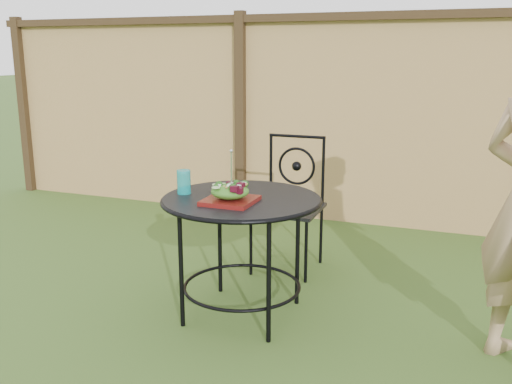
# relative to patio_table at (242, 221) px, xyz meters

# --- Properties ---
(ground) EXTENTS (60.00, 60.00, 0.00)m
(ground) POSITION_rel_patio_table_xyz_m (0.43, -0.06, -0.59)
(ground) COLOR #254A17
(ground) RESTS_ON ground
(fence) EXTENTS (8.00, 0.12, 1.90)m
(fence) POSITION_rel_patio_table_xyz_m (0.43, 2.14, 0.36)
(fence) COLOR tan
(fence) RESTS_ON ground
(patio_table) EXTENTS (0.92, 0.92, 0.72)m
(patio_table) POSITION_rel_patio_table_xyz_m (0.00, 0.00, 0.00)
(patio_table) COLOR black
(patio_table) RESTS_ON ground
(patio_chair) EXTENTS (0.46, 0.46, 0.95)m
(patio_chair) POSITION_rel_patio_table_xyz_m (0.02, 0.86, -0.08)
(patio_chair) COLOR black
(patio_chair) RESTS_ON ground
(salad_plate) EXTENTS (0.27, 0.27, 0.02)m
(salad_plate) POSITION_rel_patio_table_xyz_m (-0.01, -0.13, 0.15)
(salad_plate) COLOR #3F1009
(salad_plate) RESTS_ON patio_table
(salad) EXTENTS (0.21, 0.21, 0.08)m
(salad) POSITION_rel_patio_table_xyz_m (-0.01, -0.13, 0.20)
(salad) COLOR #235614
(salad) RESTS_ON salad_plate
(fork) EXTENTS (0.01, 0.01, 0.18)m
(fork) POSITION_rel_patio_table_xyz_m (-0.00, -0.13, 0.33)
(fork) COLOR silver
(fork) RESTS_ON salad
(drinking_glass) EXTENTS (0.08, 0.08, 0.14)m
(drinking_glass) POSITION_rel_patio_table_xyz_m (-0.35, -0.04, 0.21)
(drinking_glass) COLOR #0D9597
(drinking_glass) RESTS_ON patio_table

